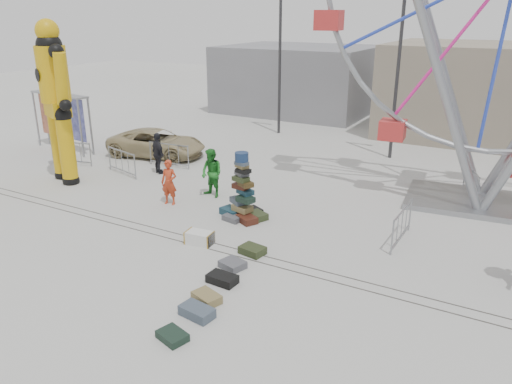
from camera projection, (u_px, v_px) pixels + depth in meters
The scene contains 26 objects.
ground at pixel (170, 250), 14.73m from camera, with size 90.00×90.00×0.00m, color #9E9E99.
track_line_near at pixel (183, 242), 15.22m from camera, with size 40.00×0.04×0.01m, color #47443F.
track_line_far at pixel (191, 237), 15.55m from camera, with size 40.00×0.04×0.01m, color #47443F.
building_right at pixel (502, 92), 27.06m from camera, with size 12.00×8.00×5.00m, color gray.
building_left at pixel (299, 79), 34.77m from camera, with size 10.00×8.00×4.40m, color gray.
lamp_post_right at pixel (401, 62), 22.43m from camera, with size 1.41×0.25×8.00m.
lamp_post_left at pixel (281, 53), 27.29m from camera, with size 1.41×0.25×8.00m.
suitcase_tower at pixel (243, 199), 16.85m from camera, with size 1.79×1.47×2.30m.
crash_test_dummy at pixel (56, 97), 19.58m from camera, with size 2.57×1.41×6.59m.
banner_scaffold at pixel (61, 108), 24.61m from camera, with size 3.98×1.13×2.84m.
steamer_trunk at pixel (200, 238), 15.06m from camera, with size 0.82×0.47×0.38m, color silver.
row_case_0 at pixel (252, 250), 14.46m from camera, with size 0.71×0.53×0.23m, color #2F3B1D.
row_case_1 at pixel (233, 264), 13.66m from camera, with size 0.64×0.55×0.20m, color #56575D.
row_case_2 at pixel (222, 279), 12.91m from camera, with size 0.78×0.48×0.23m, color black.
row_case_3 at pixel (207, 298), 12.07m from camera, with size 0.71×0.46×0.21m, color olive.
row_case_4 at pixel (197, 312), 11.48m from camera, with size 0.81×0.46×0.25m, color #445262.
row_case_5 at pixel (172, 336), 10.68m from camera, with size 0.65×0.47×0.18m, color black.
barricade_dummy_a at pixel (71, 153), 22.68m from camera, with size 2.00×0.10×1.10m, color gray, non-canonical shape.
barricade_dummy_b at pixel (122, 162), 21.33m from camera, with size 2.00×0.10×1.10m, color gray, non-canonical shape.
barricade_dummy_c at pixel (169, 155), 22.40m from camera, with size 2.00×0.10×1.10m, color gray, non-canonical shape.
barricade_wheel_front at pixel (402, 225), 15.04m from camera, with size 2.00×0.10×1.10m, color gray, non-canonical shape.
barricade_wheel_back at pixel (471, 183), 18.78m from camera, with size 2.00×0.10×1.10m, color gray, non-canonical shape.
pedestrian_red at pixel (169, 182), 17.96m from camera, with size 0.60×0.40×1.65m, color #B33519.
pedestrian_green at pixel (212, 173), 18.66m from camera, with size 0.90×0.70×1.85m, color #1C7021.
pedestrian_black at pixel (158, 153), 21.37m from camera, with size 1.05×0.44×1.79m, color black.
parked_suv at pixel (157, 143), 24.03m from camera, with size 2.16×4.69×1.30m, color tan.
Camera 1 is at (8.69, -10.33, 6.64)m, focal length 35.00 mm.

